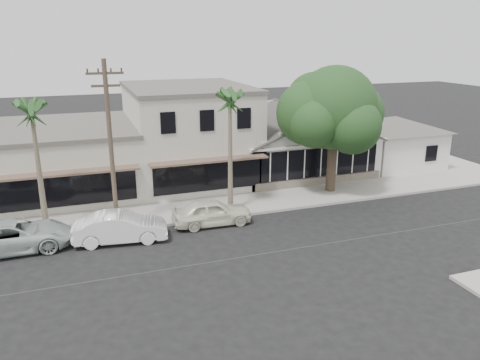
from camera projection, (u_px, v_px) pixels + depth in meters
name	position (u px, v px, depth m)	size (l,w,h in m)	color
ground	(313.00, 246.00, 23.34)	(140.00, 140.00, 0.00)	black
sidewalk_north	(133.00, 217.00, 26.84)	(90.00, 3.50, 0.15)	#9E9991
corner_shop	(295.00, 138.00, 35.40)	(10.40, 8.60, 5.10)	white
side_cottage	(392.00, 147.00, 37.47)	(6.00, 6.00, 3.00)	white
row_building_near	(189.00, 135.00, 33.58)	(8.00, 10.00, 6.50)	beige
row_building_midnear	(57.00, 161.00, 31.05)	(10.00, 10.00, 4.20)	beige
utility_pole	(111.00, 144.00, 23.74)	(1.80, 0.24, 9.00)	brown
car_0	(212.00, 212.00, 25.79)	(1.75, 4.36, 1.49)	silver
car_1	(120.00, 227.00, 23.64)	(1.62, 4.65, 1.53)	white
car_2	(13.00, 236.00, 22.64)	(2.52, 5.46, 1.52)	#B3C1BC
shade_tree	(332.00, 110.00, 29.94)	(7.51, 6.79, 8.34)	#4C3E2E
palm_east	(230.00, 102.00, 25.77)	(2.29, 2.29, 7.62)	#726651
palm_mid	(31.00, 113.00, 22.51)	(2.42, 2.42, 7.55)	#726651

